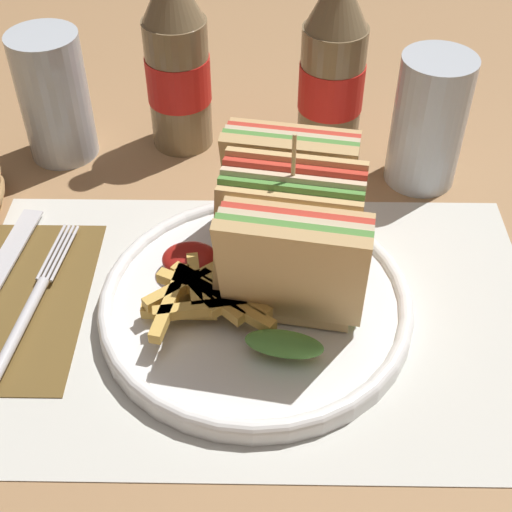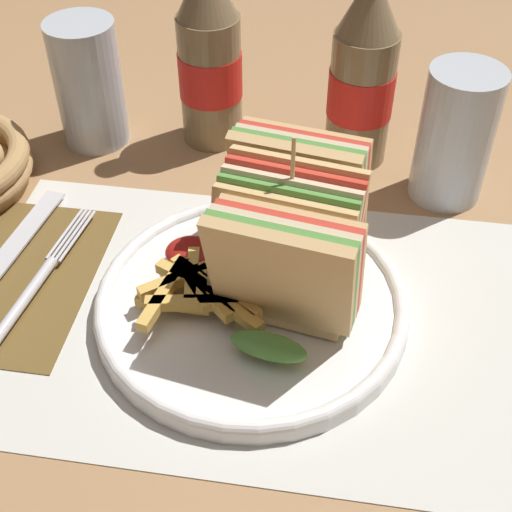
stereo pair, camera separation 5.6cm
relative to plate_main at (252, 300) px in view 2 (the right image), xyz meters
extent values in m
plane|color=#9E754C|center=(-0.02, 0.00, -0.01)|extent=(4.00, 4.00, 0.00)
cube|color=silver|center=(0.00, -0.01, -0.01)|extent=(0.45, 0.29, 0.00)
cylinder|color=white|center=(0.00, 0.00, 0.00)|extent=(0.25, 0.25, 0.01)
torus|color=white|center=(0.00, 0.00, 0.00)|extent=(0.25, 0.25, 0.01)
cube|color=tan|center=(0.03, -0.04, 0.06)|extent=(0.11, 0.05, 0.10)
cube|color=#518E3D|center=(0.03, -0.03, 0.06)|extent=(0.11, 0.05, 0.10)
cube|color=beige|center=(0.03, -0.02, 0.06)|extent=(0.11, 0.05, 0.10)
cube|color=red|center=(0.03, -0.01, 0.06)|extent=(0.11, 0.05, 0.10)
cube|color=tan|center=(0.03, 0.00, 0.06)|extent=(0.11, 0.05, 0.10)
ellipsoid|color=#518E3D|center=(0.02, -0.06, 0.02)|extent=(0.06, 0.03, 0.02)
cube|color=tan|center=(0.02, -0.01, 0.06)|extent=(0.11, 0.05, 0.10)
cube|color=#518E3D|center=(0.02, 0.00, 0.06)|extent=(0.11, 0.05, 0.10)
cube|color=beige|center=(0.02, 0.01, 0.06)|extent=(0.11, 0.05, 0.10)
cube|color=red|center=(0.03, 0.01, 0.06)|extent=(0.11, 0.05, 0.10)
cube|color=tan|center=(0.03, 0.02, 0.06)|extent=(0.11, 0.05, 0.10)
ellipsoid|color=#518E3D|center=(0.02, -0.01, 0.02)|extent=(0.06, 0.03, 0.02)
cube|color=tan|center=(0.03, 0.06, 0.06)|extent=(0.11, 0.05, 0.10)
cube|color=#518E3D|center=(0.03, 0.07, 0.06)|extent=(0.11, 0.05, 0.10)
cube|color=beige|center=(0.03, 0.08, 0.06)|extent=(0.11, 0.05, 0.10)
cube|color=red|center=(0.03, 0.09, 0.06)|extent=(0.11, 0.05, 0.10)
cube|color=tan|center=(0.03, 0.10, 0.06)|extent=(0.11, 0.05, 0.10)
ellipsoid|color=#518E3D|center=(0.02, 0.04, 0.02)|extent=(0.06, 0.03, 0.02)
cylinder|color=tan|center=(0.03, 0.02, 0.08)|extent=(0.00, 0.00, 0.13)
cube|color=gold|center=(-0.03, 0.00, 0.01)|extent=(0.05, 0.04, 0.01)
cube|color=gold|center=(-0.05, -0.01, 0.01)|extent=(0.05, 0.04, 0.01)
cube|color=gold|center=(-0.03, 0.00, 0.01)|extent=(0.02, 0.05, 0.01)
cube|color=gold|center=(-0.06, -0.03, 0.01)|extent=(0.06, 0.01, 0.01)
cube|color=gold|center=(-0.04, 0.00, 0.01)|extent=(0.05, 0.01, 0.01)
cube|color=gold|center=(-0.06, -0.02, 0.02)|extent=(0.02, 0.08, 0.01)
cube|color=gold|center=(-0.06, -0.01, 0.02)|extent=(0.06, 0.05, 0.01)
cube|color=gold|center=(-0.03, 0.01, 0.02)|extent=(0.01, 0.07, 0.01)
cube|color=gold|center=(-0.04, -0.01, 0.02)|extent=(0.04, 0.05, 0.01)
cube|color=gold|center=(-0.05, -0.01, 0.02)|extent=(0.06, 0.03, 0.01)
cube|color=gold|center=(-0.05, -0.01, 0.02)|extent=(0.02, 0.06, 0.01)
cube|color=gold|center=(-0.02, -0.02, 0.02)|extent=(0.06, 0.05, 0.01)
cube|color=gold|center=(-0.04, -0.03, 0.02)|extent=(0.07, 0.02, 0.01)
cube|color=gold|center=(-0.02, -0.03, 0.02)|extent=(0.06, 0.05, 0.01)
cube|color=gold|center=(-0.03, -0.02, 0.02)|extent=(0.05, 0.05, 0.01)
cube|color=gold|center=(-0.04, -0.01, 0.02)|extent=(0.05, 0.04, 0.01)
ellipsoid|color=maroon|center=(-0.05, 0.03, 0.02)|extent=(0.05, 0.04, 0.02)
cube|color=brown|center=(-0.20, 0.00, -0.01)|extent=(0.12, 0.19, 0.00)
cylinder|color=silver|center=(-0.18, -0.03, 0.00)|extent=(0.02, 0.10, 0.01)
cylinder|color=silver|center=(-0.18, 0.06, 0.00)|extent=(0.01, 0.07, 0.00)
cylinder|color=silver|center=(-0.17, 0.06, 0.00)|extent=(0.01, 0.07, 0.00)
cylinder|color=silver|center=(-0.17, 0.06, 0.00)|extent=(0.01, 0.07, 0.00)
cylinder|color=silver|center=(-0.16, 0.06, 0.00)|extent=(0.01, 0.07, 0.00)
cube|color=silver|center=(-0.21, 0.05, 0.00)|extent=(0.03, 0.13, 0.00)
cylinder|color=#7A6647|center=(-0.08, 0.24, 0.06)|extent=(0.06, 0.06, 0.13)
cylinder|color=red|center=(-0.08, 0.24, 0.06)|extent=(0.06, 0.06, 0.05)
cylinder|color=#7A6647|center=(0.07, 0.23, 0.06)|extent=(0.06, 0.06, 0.13)
cylinder|color=red|center=(0.07, 0.23, 0.06)|extent=(0.06, 0.06, 0.05)
cone|color=#7A6647|center=(0.07, 0.23, 0.15)|extent=(0.06, 0.06, 0.06)
cylinder|color=silver|center=(0.16, 0.18, 0.05)|extent=(0.07, 0.07, 0.13)
cylinder|color=silver|center=(-0.20, 0.22, 0.05)|extent=(0.07, 0.07, 0.13)
cylinder|color=black|center=(-0.20, 0.22, 0.01)|extent=(0.06, 0.06, 0.04)
camera|label=1|loc=(0.01, -0.39, 0.41)|focal=50.00mm
camera|label=2|loc=(0.06, -0.38, 0.41)|focal=50.00mm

